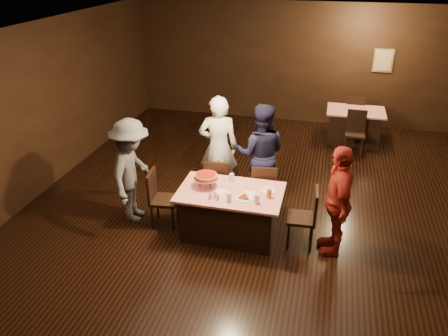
# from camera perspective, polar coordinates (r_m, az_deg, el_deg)

# --- Properties ---
(room) EXTENTS (10.00, 10.04, 3.02)m
(room) POSITION_cam_1_polar(r_m,az_deg,el_deg) (6.53, 4.41, 9.27)
(room) COLOR black
(room) RESTS_ON ground
(main_table) EXTENTS (1.60, 1.00, 0.77)m
(main_table) POSITION_cam_1_polar(r_m,az_deg,el_deg) (6.88, 0.84, -5.83)
(main_table) COLOR red
(main_table) RESTS_ON ground
(back_table) EXTENTS (1.30, 0.90, 0.77)m
(back_table) POSITION_cam_1_polar(r_m,az_deg,el_deg) (10.71, 16.61, 5.30)
(back_table) COLOR red
(back_table) RESTS_ON ground
(chair_far_left) EXTENTS (0.47, 0.47, 0.95)m
(chair_far_left) POSITION_cam_1_polar(r_m,az_deg,el_deg) (7.55, -0.82, -1.90)
(chair_far_left) COLOR black
(chair_far_left) RESTS_ON ground
(chair_far_right) EXTENTS (0.48, 0.48, 0.95)m
(chair_far_right) POSITION_cam_1_polar(r_m,az_deg,el_deg) (7.41, 5.19, -2.60)
(chair_far_right) COLOR black
(chair_far_right) RESTS_ON ground
(chair_end_left) EXTENTS (0.46, 0.46, 0.95)m
(chair_end_left) POSITION_cam_1_polar(r_m,az_deg,el_deg) (7.12, -7.83, -4.03)
(chair_end_left) COLOR black
(chair_end_left) RESTS_ON ground
(chair_end_right) EXTENTS (0.44, 0.44, 0.95)m
(chair_end_right) POSITION_cam_1_polar(r_m,az_deg,el_deg) (6.71, 10.08, -6.31)
(chair_end_right) COLOR black
(chair_end_right) RESTS_ON ground
(chair_back_near) EXTENTS (0.43, 0.43, 0.95)m
(chair_back_near) POSITION_cam_1_polar(r_m,az_deg,el_deg) (10.02, 16.74, 4.38)
(chair_back_near) COLOR black
(chair_back_near) RESTS_ON ground
(chair_back_far) EXTENTS (0.42, 0.42, 0.95)m
(chair_back_far) POSITION_cam_1_polar(r_m,az_deg,el_deg) (11.24, 16.61, 6.79)
(chair_back_far) COLOR black
(chair_back_far) RESTS_ON ground
(diner_white_jacket) EXTENTS (0.77, 0.58, 1.89)m
(diner_white_jacket) POSITION_cam_1_polar(r_m,az_deg,el_deg) (7.73, -0.74, 2.72)
(diner_white_jacket) COLOR white
(diner_white_jacket) RESTS_ON ground
(diner_navy_hoodie) EXTENTS (0.94, 0.77, 1.82)m
(diner_navy_hoodie) POSITION_cam_1_polar(r_m,az_deg,el_deg) (7.59, 4.80, 1.85)
(diner_navy_hoodie) COLOR #161732
(diner_navy_hoodie) RESTS_ON ground
(diner_grey_knit) EXTENTS (0.74, 1.18, 1.76)m
(diner_grey_knit) POSITION_cam_1_polar(r_m,az_deg,el_deg) (7.19, -11.93, -0.41)
(diner_grey_knit) COLOR #535357
(diner_grey_knit) RESTS_ON ground
(diner_red_shirt) EXTENTS (0.57, 1.05, 1.71)m
(diner_red_shirt) POSITION_cam_1_polar(r_m,az_deg,el_deg) (6.48, 14.58, -4.15)
(diner_red_shirt) COLOR #A2241A
(diner_red_shirt) RESTS_ON ground
(pizza_stand) EXTENTS (0.38, 0.38, 0.22)m
(pizza_stand) POSITION_cam_1_polar(r_m,az_deg,el_deg) (6.73, -2.36, -1.09)
(pizza_stand) COLOR black
(pizza_stand) RESTS_ON main_table
(plate_with_slice) EXTENTS (0.25, 0.25, 0.06)m
(plate_with_slice) POSITION_cam_1_polar(r_m,az_deg,el_deg) (6.47, 2.65, -3.88)
(plate_with_slice) COLOR white
(plate_with_slice) RESTS_ON main_table
(plate_empty) EXTENTS (0.25, 0.25, 0.01)m
(plate_empty) POSITION_cam_1_polar(r_m,az_deg,el_deg) (6.72, 5.73, -2.92)
(plate_empty) COLOR white
(plate_empty) RESTS_ON main_table
(glass_front_left) EXTENTS (0.08, 0.08, 0.14)m
(glass_front_left) POSITION_cam_1_polar(r_m,az_deg,el_deg) (6.38, 0.68, -3.85)
(glass_front_left) COLOR silver
(glass_front_left) RESTS_ON main_table
(glass_front_right) EXTENTS (0.08, 0.08, 0.14)m
(glass_front_right) POSITION_cam_1_polar(r_m,az_deg,el_deg) (6.36, 4.31, -4.05)
(glass_front_right) COLOR silver
(glass_front_right) RESTS_ON main_table
(glass_amber) EXTENTS (0.08, 0.08, 0.14)m
(glass_amber) POSITION_cam_1_polar(r_m,az_deg,el_deg) (6.51, 5.91, -3.34)
(glass_amber) COLOR #BF7F26
(glass_amber) RESTS_ON main_table
(glass_back) EXTENTS (0.08, 0.08, 0.14)m
(glass_back) POSITION_cam_1_polar(r_m,az_deg,el_deg) (6.91, 1.02, -1.30)
(glass_back) COLOR silver
(glass_back) RESTS_ON main_table
(condiments) EXTENTS (0.17, 0.10, 0.09)m
(condiments) POSITION_cam_1_polar(r_m,az_deg,el_deg) (6.46, -1.27, -3.69)
(condiments) COLOR silver
(condiments) RESTS_ON main_table
(napkin_center) EXTENTS (0.19, 0.19, 0.01)m
(napkin_center) POSITION_cam_1_polar(r_m,az_deg,el_deg) (6.63, 3.39, -3.33)
(napkin_center) COLOR white
(napkin_center) RESTS_ON main_table
(napkin_left) EXTENTS (0.21, 0.21, 0.01)m
(napkin_left) POSITION_cam_1_polar(r_m,az_deg,el_deg) (6.67, -0.50, -3.08)
(napkin_left) COLOR white
(napkin_left) RESTS_ON main_table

